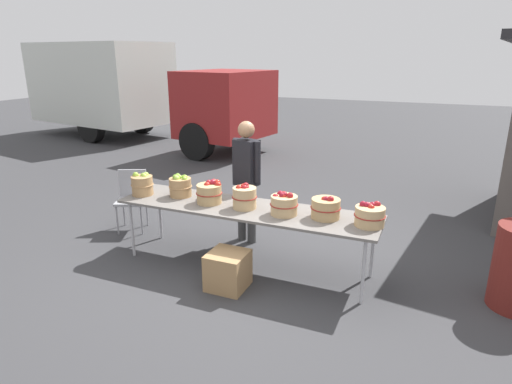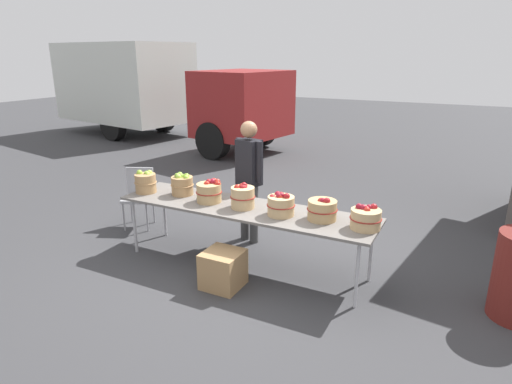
# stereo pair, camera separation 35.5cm
# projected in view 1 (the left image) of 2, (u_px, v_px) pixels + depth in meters

# --- Properties ---
(ground_plane) EXTENTS (40.00, 40.00, 0.00)m
(ground_plane) POSITION_uv_depth(u_px,v_px,m) (246.00, 266.00, 5.31)
(ground_plane) COLOR #38383A
(market_table) EXTENTS (3.10, 0.76, 0.75)m
(market_table) POSITION_uv_depth(u_px,v_px,m) (246.00, 210.00, 5.09)
(market_table) COLOR slate
(market_table) RESTS_ON ground
(apple_basket_green_0) EXTENTS (0.28, 0.28, 0.29)m
(apple_basket_green_0) POSITION_uv_depth(u_px,v_px,m) (142.00, 185.00, 5.50)
(apple_basket_green_0) COLOR #A87F51
(apple_basket_green_0) RESTS_ON market_table
(apple_basket_green_1) EXTENTS (0.29, 0.29, 0.28)m
(apple_basket_green_1) POSITION_uv_depth(u_px,v_px,m) (180.00, 186.00, 5.44)
(apple_basket_green_1) COLOR #A87F51
(apple_basket_green_1) RESTS_ON market_table
(apple_basket_red_0) EXTENTS (0.32, 0.32, 0.28)m
(apple_basket_red_0) POSITION_uv_depth(u_px,v_px,m) (210.00, 192.00, 5.20)
(apple_basket_red_0) COLOR tan
(apple_basket_red_0) RESTS_ON market_table
(apple_basket_red_1) EXTENTS (0.29, 0.29, 0.30)m
(apple_basket_red_1) POSITION_uv_depth(u_px,v_px,m) (244.00, 197.00, 5.02)
(apple_basket_red_1) COLOR tan
(apple_basket_red_1) RESTS_ON market_table
(apple_basket_red_2) EXTENTS (0.32, 0.32, 0.27)m
(apple_basket_red_2) POSITION_uv_depth(u_px,v_px,m) (284.00, 204.00, 4.83)
(apple_basket_red_2) COLOR tan
(apple_basket_red_2) RESTS_ON market_table
(apple_basket_red_3) EXTENTS (0.33, 0.33, 0.26)m
(apple_basket_red_3) POSITION_uv_depth(u_px,v_px,m) (326.00, 208.00, 4.73)
(apple_basket_red_3) COLOR tan
(apple_basket_red_3) RESTS_ON market_table
(apple_basket_red_4) EXTENTS (0.33, 0.33, 0.25)m
(apple_basket_red_4) POSITION_uv_depth(u_px,v_px,m) (370.00, 215.00, 4.52)
(apple_basket_red_4) COLOR tan
(apple_basket_red_4) RESTS_ON market_table
(vendor_adult) EXTENTS (0.42, 0.29, 1.64)m
(vendor_adult) POSITION_uv_depth(u_px,v_px,m) (247.00, 173.00, 5.72)
(vendor_adult) COLOR #3F3F3F
(vendor_adult) RESTS_ON ground
(box_truck) EXTENTS (7.96, 3.47, 2.75)m
(box_truck) POSITION_uv_depth(u_px,v_px,m) (126.00, 88.00, 12.66)
(box_truck) COLOR silver
(box_truck) RESTS_ON ground
(folding_chair) EXTENTS (0.53, 0.53, 0.86)m
(folding_chair) POSITION_uv_depth(u_px,v_px,m) (132.00, 195.00, 6.30)
(folding_chair) COLOR #99999E
(folding_chair) RESTS_ON ground
(produce_crate) EXTENTS (0.41, 0.41, 0.41)m
(produce_crate) POSITION_uv_depth(u_px,v_px,m) (228.00, 270.00, 4.76)
(produce_crate) COLOR #A87F51
(produce_crate) RESTS_ON ground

